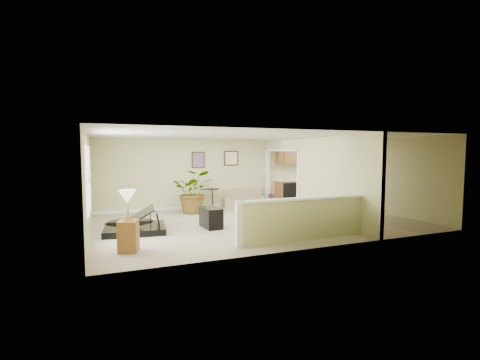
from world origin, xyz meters
name	(u,v)px	position (x,y,z in m)	size (l,w,h in m)	color
floor	(257,222)	(0.00, 0.00, 0.00)	(9.00, 9.00, 0.00)	tan
back_wall	(223,173)	(0.00, 3.00, 1.25)	(9.00, 0.04, 2.50)	#C9C689
front_wall	(317,190)	(0.00, -3.00, 1.25)	(9.00, 0.04, 2.50)	#C9C689
left_wall	(88,185)	(-4.50, 0.00, 1.25)	(0.04, 6.00, 2.50)	#C9C689
right_wall	(378,175)	(4.50, 0.00, 1.25)	(0.04, 6.00, 2.50)	#C9C689
ceiling	(257,136)	(0.00, 0.00, 2.50)	(9.00, 6.00, 0.04)	silver
kitchen_vinyl	(345,214)	(3.15, 0.00, 0.00)	(2.70, 6.00, 0.01)	tan
interior_partition	(306,178)	(1.80, 0.25, 1.22)	(0.18, 5.99, 2.50)	#C9C689
pony_half_wall	(302,218)	(0.08, -2.30, 0.52)	(3.42, 0.22, 1.00)	#C9C689
left_window	(88,178)	(-4.49, -0.50, 1.45)	(0.05, 2.15, 1.45)	white
wall_art_left	(198,160)	(-0.95, 2.97, 1.75)	(0.48, 0.04, 0.58)	#3E2716
wall_mirror	(231,158)	(0.30, 2.97, 1.80)	(0.55, 0.04, 0.55)	#3E2716
kitchen_cabinets	(301,181)	(3.19, 2.73, 0.87)	(2.36, 0.65, 2.33)	#945B30
piano	(133,208)	(-3.48, 0.13, 0.59)	(1.86, 1.92, 1.41)	black
piano_bench	(211,218)	(-1.48, -0.23, 0.27)	(0.41, 0.81, 0.54)	black
loveseat	(243,198)	(0.66, 2.69, 0.33)	(1.65, 1.09, 0.87)	tan
accent_table	(212,196)	(-0.53, 2.65, 0.47)	(0.51, 0.51, 0.74)	black
palm_plant	(194,192)	(-1.35, 2.12, 0.71)	(1.63, 1.53, 1.45)	black
small_plant	(271,202)	(1.45, 1.96, 0.23)	(0.36, 0.36, 0.55)	black
lamp_stand	(128,226)	(-3.73, -1.78, 0.54)	(0.47, 0.47, 1.27)	#945B30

